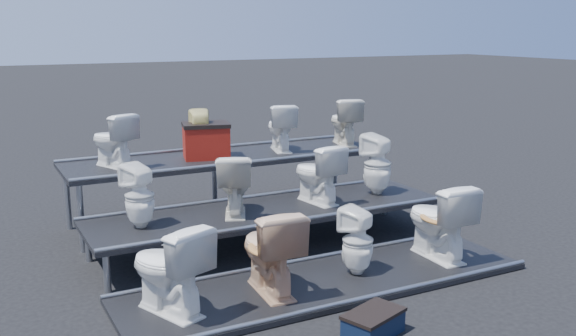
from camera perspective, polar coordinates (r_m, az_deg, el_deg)
name	(u,v)px	position (r m, az deg, el deg)	size (l,w,h in m)	color
ground	(270,247)	(7.59, -1.62, -6.99)	(80.00, 80.00, 0.00)	black
tier_front	(327,282)	(6.51, 3.44, -10.12)	(4.20, 1.20, 0.06)	black
tier_mid	(270,228)	(7.52, -1.63, -5.34)	(4.20, 1.20, 0.46)	black
tier_back	(227,187)	(8.61, -5.41, -1.70)	(4.20, 1.20, 0.86)	black
toilet_0	(168,268)	(5.75, -10.60, -8.74)	(0.46, 0.81, 0.82)	white
toilet_1	(270,250)	(6.08, -1.62, -7.28)	(0.47, 0.82, 0.83)	tan
toilet_2	(358,241)	(6.56, 6.21, -6.46)	(0.31, 0.32, 0.70)	white
toilet_3	(438,220)	(7.14, 13.21, -4.52)	(0.47, 0.83, 0.84)	white
toilet_4	(139,196)	(6.87, -13.07, -2.43)	(0.31, 0.31, 0.68)	white
toilet_5	(234,184)	(7.19, -4.80, -1.42)	(0.39, 0.68, 0.70)	silver
toilet_6	(317,173)	(7.65, 2.61, -0.48)	(0.40, 0.70, 0.71)	white
toilet_7	(377,164)	(8.11, 7.95, 0.33)	(0.34, 0.35, 0.76)	white
toilet_8	(113,140)	(8.03, -15.33, 2.42)	(0.37, 0.64, 0.66)	white
toilet_9	(200,134)	(8.33, -7.81, 3.01)	(0.28, 0.29, 0.63)	#F2E594
toilet_10	(280,127)	(8.78, -0.67, 3.66)	(0.36, 0.63, 0.65)	white
toilet_11	(344,121)	(9.29, 5.03, 4.17)	(0.38, 0.66, 0.67)	silver
red_crate	(206,142)	(8.37, -7.29, 2.29)	(0.57, 0.46, 0.41)	maroon
step_stool	(373,325)	(5.56, 7.58, -13.67)	(0.50, 0.30, 0.18)	black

